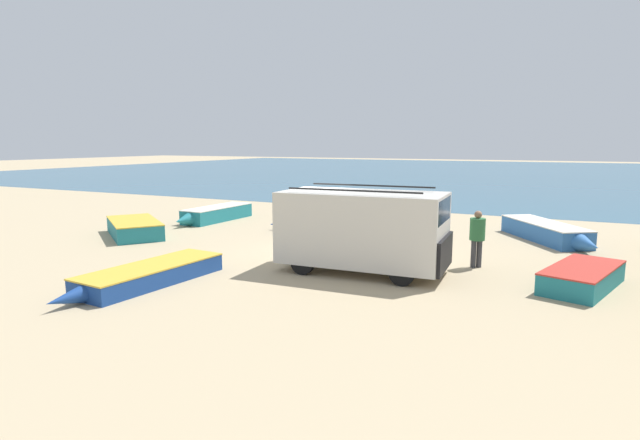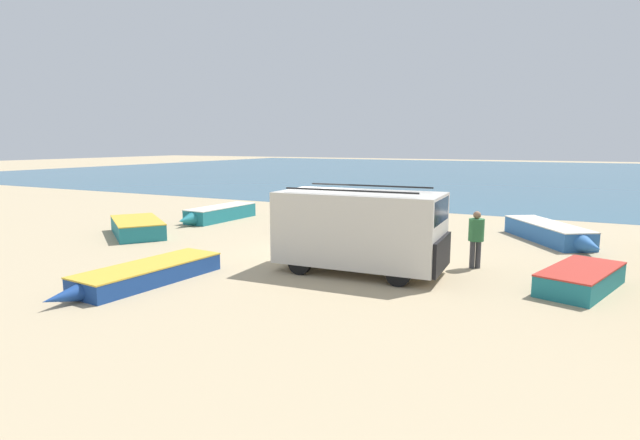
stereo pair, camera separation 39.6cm
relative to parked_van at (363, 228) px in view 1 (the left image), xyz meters
The scene contains 11 objects.
ground_plane 2.77m from the parked_van, 144.06° to the left, with size 200.00×200.00×0.00m, color tan.
sea_water 53.49m from the parked_van, 92.13° to the left, with size 120.00×80.00×0.01m, color #33607A.
parked_van is the anchor object (origin of this frame).
fishing_rowboat_0 8.79m from the parked_van, 57.25° to the left, with size 3.66×4.90×0.68m.
fishing_rowboat_1 6.04m from the parked_van, 141.76° to the right, with size 1.71×5.00×0.49m.
fishing_rowboat_2 11.46m from the parked_van, 149.03° to the left, with size 1.38×4.83×0.68m.
fishing_rowboat_3 6.35m from the parked_van, 125.44° to the left, with size 4.53×1.78×0.52m.
fishing_rowboat_4 10.53m from the parked_van, behind, with size 4.22×3.51×0.64m.
fishing_rowboat_5 5.92m from the parked_van, 10.17° to the left, with size 2.17×3.81×0.56m.
fisherman_0 3.51m from the parked_van, 34.05° to the left, with size 0.45×0.45×1.72m.
fisherman_1 3.62m from the parked_van, 109.97° to the left, with size 0.46×0.46×1.75m.
Camera 1 is at (6.99, -14.70, 3.71)m, focal length 28.00 mm.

